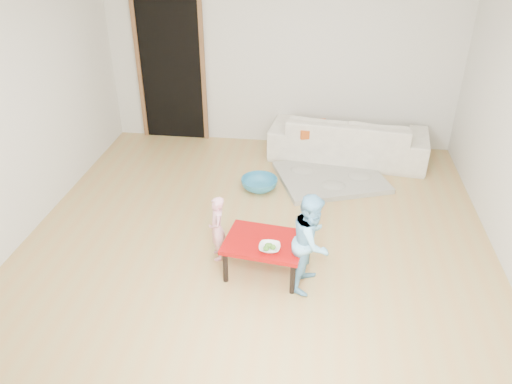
% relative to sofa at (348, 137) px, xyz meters
% --- Properties ---
extents(floor, '(5.00, 5.00, 0.01)m').
position_rel_sofa_xyz_m(floor, '(-1.01, -2.05, -0.31)').
color(floor, tan).
rests_on(floor, ground).
extents(back_wall, '(5.00, 0.02, 2.60)m').
position_rel_sofa_xyz_m(back_wall, '(-1.01, 0.45, 0.99)').
color(back_wall, silver).
rests_on(back_wall, floor).
extents(left_wall, '(0.02, 5.00, 2.60)m').
position_rel_sofa_xyz_m(left_wall, '(-3.51, -2.05, 0.99)').
color(left_wall, silver).
rests_on(left_wall, floor).
extents(doorway, '(1.02, 0.08, 2.11)m').
position_rel_sofa_xyz_m(doorway, '(-2.61, 0.43, 0.71)').
color(doorway, brown).
rests_on(doorway, back_wall).
extents(sofa, '(2.24, 1.09, 0.63)m').
position_rel_sofa_xyz_m(sofa, '(0.00, 0.00, 0.00)').
color(sofa, white).
rests_on(sofa, floor).
extents(cushion, '(0.55, 0.52, 0.12)m').
position_rel_sofa_xyz_m(cushion, '(-0.49, -0.14, 0.16)').
color(cushion, '#CA5116').
rests_on(cushion, sofa).
extents(red_table, '(0.82, 0.66, 0.38)m').
position_rel_sofa_xyz_m(red_table, '(-0.86, -2.68, -0.13)').
color(red_table, '#960808').
rests_on(red_table, floor).
extents(bowl, '(0.20, 0.20, 0.05)m').
position_rel_sofa_xyz_m(bowl, '(-0.80, -2.82, 0.09)').
color(bowl, white).
rests_on(bowl, red_table).
extents(broccoli, '(0.12, 0.12, 0.06)m').
position_rel_sofa_xyz_m(broccoli, '(-0.80, -2.82, 0.09)').
color(broccoli, '#2D5919').
rests_on(broccoli, red_table).
extents(child_pink, '(0.24, 0.29, 0.70)m').
position_rel_sofa_xyz_m(child_pink, '(-1.36, -2.51, 0.04)').
color(child_pink, pink).
rests_on(child_pink, floor).
extents(child_blue, '(0.47, 0.55, 0.97)m').
position_rel_sofa_xyz_m(child_blue, '(-0.42, -2.80, 0.17)').
color(child_blue, '#69C4F4').
rests_on(child_blue, floor).
extents(basin, '(0.46, 0.46, 0.14)m').
position_rel_sofa_xyz_m(basin, '(-1.12, -1.06, -0.24)').
color(basin, teal).
rests_on(basin, floor).
extents(blanket, '(1.61, 1.48, 0.07)m').
position_rel_sofa_xyz_m(blanket, '(-0.22, -0.68, -0.28)').
color(blanket, '#A19F8E').
rests_on(blanket, floor).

